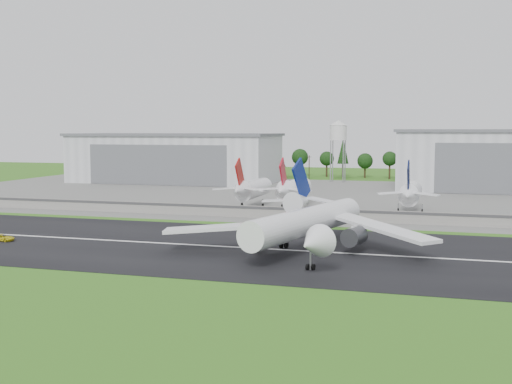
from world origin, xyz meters
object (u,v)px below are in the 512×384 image
(parked_jet_navy, at_px, (410,193))
(parked_jet_red_a, at_px, (251,189))
(ground_vehicle, at_px, (3,238))
(parked_jet_red_b, at_px, (292,189))
(main_airliner, at_px, (306,228))

(parked_jet_navy, bearing_deg, parked_jet_red_a, -179.99)
(ground_vehicle, xyz_separation_m, parked_jet_red_a, (35.94, 74.22, 5.32))
(parked_jet_red_b, relative_size, parked_jet_navy, 1.00)
(ground_vehicle, height_order, parked_jet_navy, parked_jet_navy)
(parked_jet_red_a, height_order, parked_jet_red_b, parked_jet_red_b)
(ground_vehicle, relative_size, parked_jet_red_a, 0.17)
(parked_jet_red_b, bearing_deg, main_airliner, -74.40)
(parked_jet_red_a, relative_size, parked_jet_navy, 1.00)
(main_airliner, bearing_deg, ground_vehicle, 20.70)
(parked_jet_red_b, height_order, parked_jet_navy, parked_jet_red_b)
(parked_jet_red_a, height_order, parked_jet_navy, parked_jet_navy)
(parked_jet_red_b, distance_m, parked_jet_navy, 36.08)
(main_airliner, height_order, ground_vehicle, main_airliner)
(ground_vehicle, bearing_deg, parked_jet_navy, -50.41)
(main_airliner, bearing_deg, parked_jet_red_b, -59.77)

